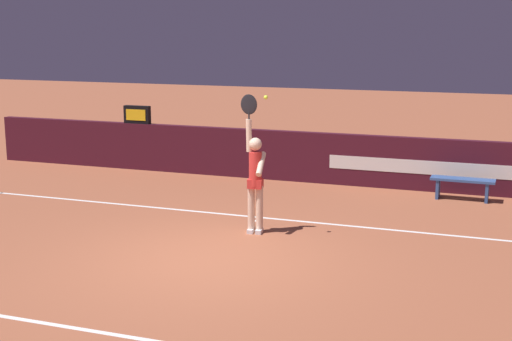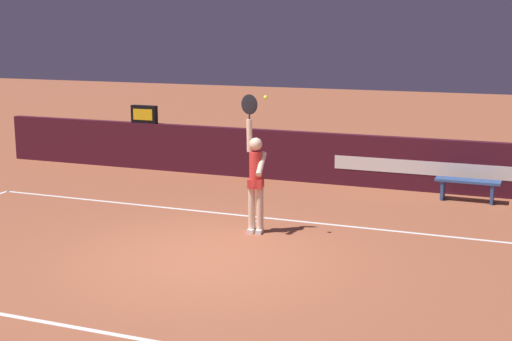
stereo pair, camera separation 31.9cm
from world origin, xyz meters
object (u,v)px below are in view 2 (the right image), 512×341
speed_display (144,114)px  tennis_ball (266,97)px  courtside_bench_near (468,185)px  tennis_player (255,176)px

speed_display → tennis_ball: 6.76m
courtside_bench_near → speed_display: bearing=175.5°
tennis_player → courtside_bench_near: size_ratio=1.86×
tennis_player → tennis_ball: size_ratio=35.52×
speed_display → tennis_player: size_ratio=0.28×
tennis_player → tennis_ball: tennis_ball is taller
tennis_ball → courtside_bench_near: 5.29m
speed_display → tennis_player: 6.31m
tennis_player → courtside_bench_near: bearing=48.9°
tennis_player → tennis_ball: (0.28, -0.26, 1.38)m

